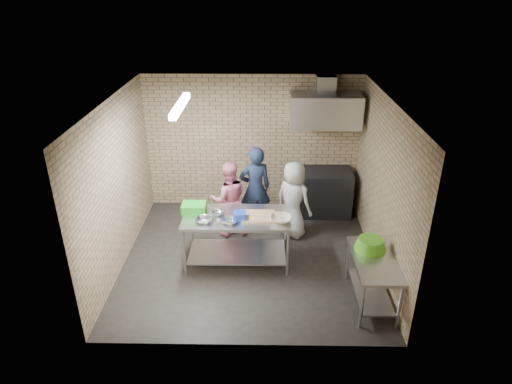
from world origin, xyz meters
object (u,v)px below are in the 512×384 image
at_px(green_basin, 370,244).
at_px(green_crate, 194,208).
at_px(side_counter, 372,280).
at_px(bottle_green, 347,112).
at_px(woman_pink, 229,199).
at_px(man_navy, 255,189).
at_px(blue_tub, 240,216).
at_px(woman_white, 293,200).
at_px(prep_table, 237,239).
at_px(bottle_red, 326,111).
at_px(stove, 320,192).

bearing_deg(green_basin, green_crate, 162.13).
xyz_separation_m(side_counter, bottle_green, (0.00, 2.99, 1.64)).
distance_m(green_crate, woman_pink, 0.96).
relative_size(green_basin, man_navy, 0.28).
relative_size(side_counter, green_crate, 3.12).
bearing_deg(bottle_green, blue_tub, -133.01).
distance_m(side_counter, blue_tub, 2.22).
bearing_deg(green_crate, woman_white, 24.65).
xyz_separation_m(prep_table, woman_pink, (-0.19, 0.90, 0.28)).
bearing_deg(green_crate, woman_pink, 57.02).
relative_size(blue_tub, woman_pink, 0.14).
relative_size(bottle_green, man_navy, 0.09).
height_order(green_crate, man_navy, man_navy).
relative_size(prep_table, bottle_green, 11.54).
relative_size(bottle_red, bottle_green, 1.20).
bearing_deg(blue_tub, woman_white, 47.11).
height_order(prep_table, man_navy, man_navy).
bearing_deg(woman_white, woman_pink, 36.76).
bearing_deg(blue_tub, bottle_red, 53.43).
relative_size(green_crate, blue_tub, 2.00).
bearing_deg(man_navy, stove, -169.55).
bearing_deg(blue_tub, green_basin, -18.45).
relative_size(side_counter, blue_tub, 6.24).
bearing_deg(green_basin, bottle_red, 97.90).
relative_size(green_basin, bottle_green, 3.07).
bearing_deg(woman_white, bottle_green, -95.54).
xyz_separation_m(prep_table, blue_tub, (0.05, -0.10, 0.50)).
bearing_deg(woman_white, green_basin, 159.64).
bearing_deg(stove, woman_pink, -153.93).
xyz_separation_m(stove, bottle_green, (0.45, 0.24, 1.57)).
height_order(stove, bottle_red, bottle_red).
distance_m(green_crate, green_basin, 2.82).
relative_size(bottle_green, woman_pink, 0.11).
bearing_deg(bottle_red, woman_white, -119.95).
bearing_deg(bottle_green, green_basin, -90.42).
distance_m(green_crate, man_navy, 1.41).
relative_size(green_basin, bottle_red, 2.56).
relative_size(blue_tub, man_navy, 0.12).
xyz_separation_m(side_counter, green_basin, (-0.02, 0.25, 0.46)).
height_order(green_basin, man_navy, man_navy).
bearing_deg(stove, side_counter, -80.71).
distance_m(side_counter, green_basin, 0.52).
distance_m(stove, green_basin, 2.57).
bearing_deg(prep_table, woman_white, 42.51).
relative_size(man_navy, woman_white, 1.13).
relative_size(bottle_red, man_navy, 0.11).
bearing_deg(woman_white, stove, -86.54).
height_order(stove, man_navy, man_navy).
bearing_deg(blue_tub, man_navy, 79.75).
relative_size(side_counter, woman_pink, 0.85).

